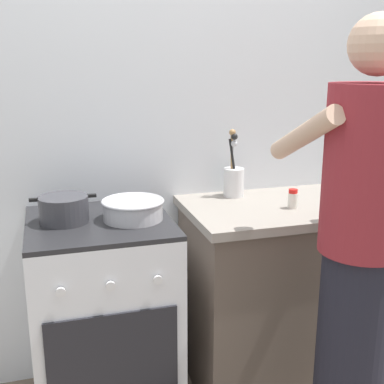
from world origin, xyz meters
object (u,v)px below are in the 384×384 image
object	(u,v)px
stove_range	(104,317)
spice_bottle	(293,199)
utensil_crock	(234,178)
mixing_bowl	(133,209)
pot	(64,209)
person	(359,261)

from	to	relation	value
stove_range	spice_bottle	size ratio (longest dim) A/B	10.15
utensil_crock	spice_bottle	size ratio (longest dim) A/B	3.75
mixing_bowl	pot	bearing A→B (deg)	170.63
pot	utensil_crock	world-z (taller)	utensil_crock
pot	mixing_bowl	size ratio (longest dim) A/B	1.02
utensil_crock	spice_bottle	bearing A→B (deg)	-56.28
mixing_bowl	person	world-z (taller)	person
pot	person	distance (m)	1.17
pot	spice_bottle	distance (m)	1.01
stove_range	utensil_crock	size ratio (longest dim) A/B	2.70
spice_bottle	person	xyz separation A→B (m)	(-0.02, -0.54, -0.08)
stove_range	utensil_crock	world-z (taller)	utensil_crock
mixing_bowl	spice_bottle	bearing A→B (deg)	-3.30
stove_range	person	size ratio (longest dim) A/B	0.53
utensil_crock	person	size ratio (longest dim) A/B	0.20
mixing_bowl	spice_bottle	distance (m)	0.73
mixing_bowl	utensil_crock	bearing A→B (deg)	23.03
mixing_bowl	spice_bottle	world-z (taller)	spice_bottle
pot	spice_bottle	xyz separation A→B (m)	(1.01, -0.09, -0.01)
stove_range	person	world-z (taller)	person
mixing_bowl	utensil_crock	xyz separation A→B (m)	(0.54, 0.23, 0.04)
pot	spice_bottle	world-z (taller)	pot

